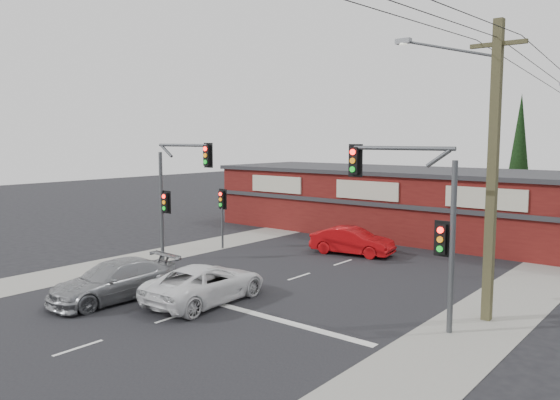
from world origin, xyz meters
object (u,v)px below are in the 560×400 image
Objects in this scene: white_suv at (206,283)px; red_sedan at (352,241)px; shop_building at (412,202)px; silver_suv at (114,281)px; utility_pole at (489,162)px.

red_sedan is (-0.19, 10.81, 0.01)m from white_suv.
shop_building is (-0.31, 7.75, 1.41)m from red_sedan.
utility_pole is (11.77, 6.61, 4.65)m from silver_suv.
utility_pole is (8.85, 4.56, 4.68)m from white_suv.
white_suv is 3.56m from silver_suv.
white_suv is 1.00× the size of silver_suv.
red_sedan is 0.44× the size of utility_pole.
white_suv is 10.81m from red_sedan.
white_suv is at bearing 38.26° from silver_suv.
silver_suv is (-2.91, -2.05, 0.03)m from white_suv.
silver_suv is at bearing -150.68° from utility_pole.
shop_building is at bearing -91.57° from white_suv.
silver_suv is 14.27m from utility_pole.
white_suv is at bearing -88.44° from shop_building.
shop_building is (-0.51, 18.56, 1.42)m from white_suv.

